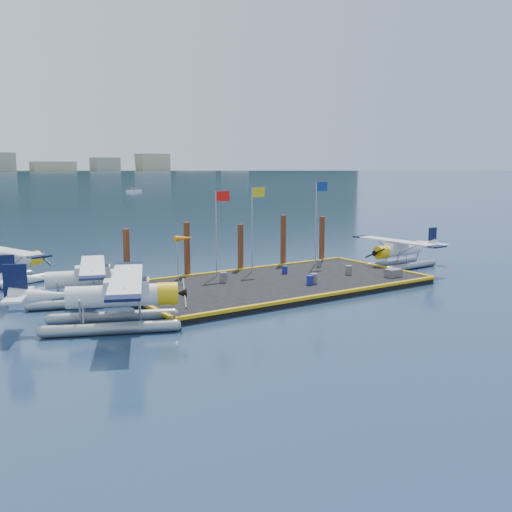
# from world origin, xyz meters

# --- Properties ---
(ground) EXTENTS (4000.00, 4000.00, 0.00)m
(ground) POSITION_xyz_m (0.00, 0.00, 0.00)
(ground) COLOR #162D44
(ground) RESTS_ON ground
(dock) EXTENTS (20.00, 10.00, 0.40)m
(dock) POSITION_xyz_m (0.00, 0.00, 0.20)
(dock) COLOR black
(dock) RESTS_ON ground
(dock_bumpers) EXTENTS (20.25, 10.25, 0.18)m
(dock_bumpers) POSITION_xyz_m (0.00, 0.00, 0.49)
(dock_bumpers) COLOR #CC970C
(dock_bumpers) RESTS_ON dock
(seaplane_a) EXTENTS (8.99, 9.47, 3.45)m
(seaplane_a) POSITION_xyz_m (-12.38, -3.66, 1.50)
(seaplane_a) COLOR gray
(seaplane_a) RESTS_ON ground
(seaplane_b) EXTENTS (8.19, 8.75, 3.13)m
(seaplane_b) POSITION_xyz_m (-12.14, 2.41, 1.36)
(seaplane_b) COLOR gray
(seaplane_b) RESTS_ON ground
(seaplane_c) EXTENTS (8.13, 8.68, 3.11)m
(seaplane_c) POSITION_xyz_m (-15.21, 11.24, 1.36)
(seaplane_c) COLOR gray
(seaplane_c) RESTS_ON ground
(seaplane_d) EXTENTS (7.67, 8.45, 3.00)m
(seaplane_d) POSITION_xyz_m (12.49, 0.54, 1.31)
(seaplane_d) COLOR gray
(seaplane_d) RESTS_ON ground
(drum_0) EXTENTS (0.48, 0.48, 0.68)m
(drum_0) POSITION_xyz_m (-3.16, 1.72, 0.74)
(drum_0) COLOR #59595E
(drum_0) RESTS_ON dock
(drum_1) EXTENTS (0.48, 0.48, 0.67)m
(drum_1) POSITION_xyz_m (1.65, -1.96, 0.73)
(drum_1) COLOR #59595E
(drum_1) RESTS_ON dock
(drum_2) EXTENTS (0.46, 0.46, 0.65)m
(drum_2) POSITION_xyz_m (5.76, -0.87, 0.72)
(drum_2) COLOR #59595E
(drum_2) RESTS_ON dock
(drum_3) EXTENTS (0.44, 0.44, 0.62)m
(drum_3) POSITION_xyz_m (1.19, -2.13, 0.71)
(drum_3) COLOR navy
(drum_3) RESTS_ON dock
(drum_4) EXTENTS (0.40, 0.40, 0.56)m
(drum_4) POSITION_xyz_m (5.95, 2.69, 0.68)
(drum_4) COLOR #59595E
(drum_4) RESTS_ON dock
(drum_5) EXTENTS (0.40, 0.40, 0.56)m
(drum_5) POSITION_xyz_m (2.14, 1.96, 0.68)
(drum_5) COLOR navy
(drum_5) RESTS_ON dock
(crate) EXTENTS (1.11, 0.74, 0.56)m
(crate) POSITION_xyz_m (7.81, -3.26, 0.68)
(crate) COLOR #59595E
(crate) RESTS_ON dock
(flagpole_red) EXTENTS (1.14, 0.08, 6.00)m
(flagpole_red) POSITION_xyz_m (-2.29, 3.80, 4.40)
(flagpole_red) COLOR #9899A0
(flagpole_red) RESTS_ON dock
(flagpole_yellow) EXTENTS (1.14, 0.08, 6.20)m
(flagpole_yellow) POSITION_xyz_m (0.70, 3.80, 4.51)
(flagpole_yellow) COLOR #9899A0
(flagpole_yellow) RESTS_ON dock
(flagpole_blue) EXTENTS (1.14, 0.08, 6.50)m
(flagpole_blue) POSITION_xyz_m (6.70, 3.80, 4.69)
(flagpole_blue) COLOR #9899A0
(flagpole_blue) RESTS_ON dock
(windsock) EXTENTS (1.40, 0.44, 3.12)m
(windsock) POSITION_xyz_m (-5.03, 3.80, 3.23)
(windsock) COLOR #9899A0
(windsock) RESTS_ON dock
(piling_0) EXTENTS (0.44, 0.44, 4.00)m
(piling_0) POSITION_xyz_m (-8.50, 5.40, 2.00)
(piling_0) COLOR #4E2716
(piling_0) RESTS_ON ground
(piling_1) EXTENTS (0.44, 0.44, 4.20)m
(piling_1) POSITION_xyz_m (-4.00, 5.40, 2.10)
(piling_1) COLOR #4E2716
(piling_1) RESTS_ON ground
(piling_2) EXTENTS (0.44, 0.44, 3.80)m
(piling_2) POSITION_xyz_m (0.50, 5.40, 1.90)
(piling_2) COLOR #4E2716
(piling_2) RESTS_ON ground
(piling_3) EXTENTS (0.44, 0.44, 4.30)m
(piling_3) POSITION_xyz_m (4.50, 5.40, 2.15)
(piling_3) COLOR #4E2716
(piling_3) RESTS_ON ground
(piling_4) EXTENTS (0.44, 0.44, 4.00)m
(piling_4) POSITION_xyz_m (8.50, 5.40, 2.00)
(piling_4) COLOR #4E2716
(piling_4) RESTS_ON ground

